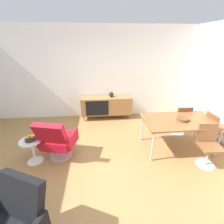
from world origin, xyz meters
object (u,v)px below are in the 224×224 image
sideboard (106,105)px  vase_cobalt (111,95)px  wooden_bowl_on_table (183,119)px  side_table_round (33,148)px  dining_chair_front_right (209,144)px  dining_chair_back_right (181,119)px  armchair_black_shell (12,223)px  fruit_bowl (30,139)px  dining_chair_far_end (215,129)px  lounge_chair_red (57,139)px  dining_table (180,122)px

sideboard → vase_cobalt: vase_cobalt is taller
wooden_bowl_on_table → side_table_round: 3.25m
dining_chair_front_right → dining_chair_back_right: same height
dining_chair_front_right → armchair_black_shell: armchair_black_shell is taller
wooden_bowl_on_table → armchair_black_shell: size_ratio=0.27×
fruit_bowl → dining_chair_back_right: bearing=11.7°
wooden_bowl_on_table → dining_chair_back_right: size_ratio=0.30×
vase_cobalt → dining_chair_far_end: vase_cobalt is taller
dining_chair_far_end → lounge_chair_red: bearing=-178.5°
sideboard → dining_chair_far_end: bearing=-36.4°
dining_chair_back_right → lounge_chair_red: (-3.04, -0.65, -0.00)m
dining_chair_front_right → side_table_round: dining_chair_front_right is taller
sideboard → lounge_chair_red: bearing=-121.6°
wooden_bowl_on_table → dining_chair_front_right: 0.69m
dining_table → armchair_black_shell: size_ratio=1.69×
side_table_round → fruit_bowl: bearing=99.0°
dining_table → side_table_round: 3.20m
dining_table → vase_cobalt: bearing=127.6°
lounge_chair_red → side_table_round: (-0.48, -0.07, -0.15)m
sideboard → dining_chair_far_end: 3.01m
wooden_bowl_on_table → lounge_chair_red: 2.75m
dining_chair_back_right → armchair_black_shell: 3.91m
dining_table → dining_chair_back_right: 0.70m
vase_cobalt → dining_chair_far_end: (2.26, -1.78, -0.33)m
dining_chair_front_right → fruit_bowl: (-3.53, 0.39, 0.09)m
side_table_round → wooden_bowl_on_table: bearing=2.7°
dining_chair_front_right → vase_cobalt: bearing=126.4°
vase_cobalt → lounge_chair_red: lounge_chair_red is taller
dining_chair_front_right → dining_chair_far_end: 0.77m
dining_table → wooden_bowl_on_table: bearing=-22.2°
fruit_bowl → wooden_bowl_on_table: bearing=2.7°
wooden_bowl_on_table → lounge_chair_red: size_ratio=0.27×
sideboard → side_table_round: sideboard is taller
dining_chair_far_end → wooden_bowl_on_table: bearing=-178.8°
dining_table → side_table_round: bearing=-176.9°
fruit_bowl → side_table_round: bearing=-81.0°
lounge_chair_red → fruit_bowl: 0.50m
lounge_chair_red → armchair_black_shell: (-0.12, -1.66, 0.00)m
dining_chair_far_end → armchair_black_shell: 4.09m
sideboard → dining_table: 2.36m
wooden_bowl_on_table → dining_chair_front_right: bearing=-60.4°
sideboard → wooden_bowl_on_table: bearing=-48.7°
dining_chair_far_end → lounge_chair_red: 3.58m
lounge_chair_red → wooden_bowl_on_table: bearing=1.6°
dining_chair_front_right → dining_chair_back_right: 1.12m
fruit_bowl → armchair_black_shell: bearing=-77.0°
dining_chair_far_end → armchair_black_shell: (-3.70, -1.75, -0.00)m
dining_table → lounge_chair_red: lounge_chair_red is taller
dining_chair_far_end → fruit_bowl: (-4.06, -0.17, 0.09)m
dining_chair_far_end → dining_table: bearing=179.9°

